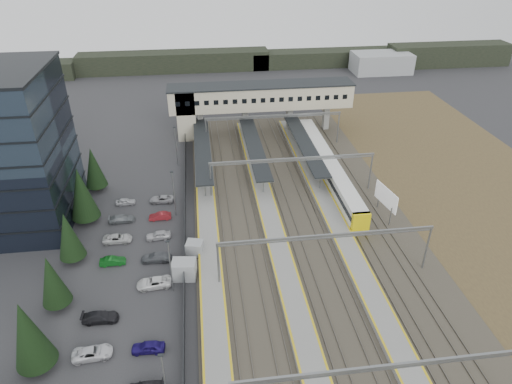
{
  "coord_description": "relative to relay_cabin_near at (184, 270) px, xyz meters",
  "views": [
    {
      "loc": [
        -3.11,
        -53.42,
        41.29
      ],
      "look_at": [
        5.05,
        8.92,
        4.0
      ],
      "focal_mm": 32.0,
      "sensor_mm": 36.0,
      "label": 1
    }
  ],
  "objects": [
    {
      "name": "lampposts",
      "position": [
        -1.47,
        6.74,
        3.03
      ],
      "size": [
        0.5,
        53.25,
        8.07
      ],
      "color": "gray",
      "rests_on": "ground"
    },
    {
      "name": "relay_cabin_near",
      "position": [
        0.0,
        0.0,
        0.0
      ],
      "size": [
        3.41,
        2.69,
        2.62
      ],
      "color": "#969A9B",
      "rests_on": "ground"
    },
    {
      "name": "car_park",
      "position": [
        -6.6,
        -1.0,
        -0.7
      ],
      "size": [
        10.56,
        44.68,
        1.27
      ],
      "color": "silver",
      "rests_on": "ground"
    },
    {
      "name": "canopies",
      "position": [
        13.53,
        32.49,
        2.61
      ],
      "size": [
        23.1,
        30.0,
        3.28
      ],
      "color": "black",
      "rests_on": "ground"
    },
    {
      "name": "gantries",
      "position": [
        18.53,
        8.49,
        4.69
      ],
      "size": [
        28.4,
        62.28,
        7.17
      ],
      "color": "gray",
      "rests_on": "ground"
    },
    {
      "name": "ground",
      "position": [
        6.53,
        5.49,
        -1.31
      ],
      "size": [
        220.0,
        220.0,
        0.0
      ],
      "primitive_type": "plane",
      "color": "#2B2B2D",
      "rests_on": "ground"
    },
    {
      "name": "footbridge",
      "position": [
        14.23,
        47.48,
        6.62
      ],
      "size": [
        40.4,
        6.4,
        11.2
      ],
      "color": "beige",
      "rests_on": "ground"
    },
    {
      "name": "billboard",
      "position": [
        31.94,
        10.67,
        2.25
      ],
      "size": [
        1.25,
        6.1,
        5.28
      ],
      "color": "gray",
      "rests_on": "ground"
    },
    {
      "name": "treeline_far",
      "position": [
        30.33,
        97.76,
        1.64
      ],
      "size": [
        170.0,
        19.0,
        7.0
      ],
      "color": "black",
      "rests_on": "ground"
    },
    {
      "name": "conifer_row",
      "position": [
        -15.47,
        1.62,
        3.53
      ],
      "size": [
        4.42,
        49.82,
        9.5
      ],
      "color": "black",
      "rests_on": "ground"
    },
    {
      "name": "train",
      "position": [
        26.53,
        25.15,
        0.67
      ],
      "size": [
        2.77,
        38.51,
        3.49
      ],
      "color": "silver",
      "rests_on": "ground"
    },
    {
      "name": "fence",
      "position": [
        0.03,
        10.49,
        -0.31
      ],
      "size": [
        0.08,
        90.0,
        2.0
      ],
      "color": "#26282B",
      "rests_on": "ground"
    },
    {
      "name": "rail_corridor",
      "position": [
        15.86,
        10.49,
        -1.02
      ],
      "size": [
        34.0,
        90.0,
        0.92
      ],
      "color": "#3C382E",
      "rests_on": "ground"
    },
    {
      "name": "relay_cabin_far",
      "position": [
        1.48,
        4.73,
        -0.23
      ],
      "size": [
        2.78,
        2.49,
        2.17
      ],
      "color": "#969A9B",
      "rests_on": "ground"
    },
    {
      "name": "scrub_east",
      "position": [
        51.53,
        10.49,
        -1.28
      ],
      "size": [
        34.0,
        120.0,
        0.06
      ],
      "color": "#4A3D27",
      "rests_on": "ground"
    }
  ]
}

